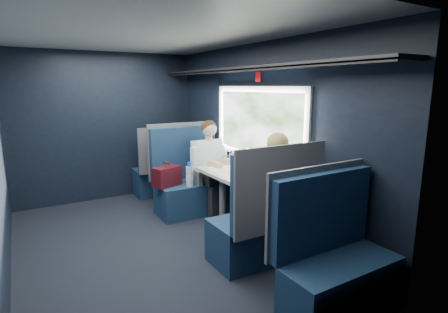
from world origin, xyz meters
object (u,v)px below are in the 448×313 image
seat_row_front (166,170)px  bottle_small (231,159)px  table (233,178)px  seat_bay_near (189,183)px  seat_bay_far (264,223)px  woman (274,186)px  laptop (254,164)px  man (211,163)px  seat_row_back (334,263)px  cup (235,159)px

seat_row_front → bottle_small: bearing=-76.0°
table → bottle_small: bearing=61.7°
seat_row_front → seat_bay_near: bearing=-91.4°
table → seat_bay_near: seat_bay_near is taller
seat_bay_far → seat_bay_near: bearing=90.7°
seat_bay_near → woman: bearing=-80.2°
seat_row_front → laptop: (0.50, -1.80, 0.40)m
seat_bay_near → woman: size_ratio=0.95×
seat_bay_near → seat_bay_far: size_ratio=1.00×
seat_row_front → man: (0.25, -1.10, 0.31)m
table → seat_bay_near: size_ratio=0.79×
woman → bottle_small: size_ratio=6.73×
table → woman: size_ratio=0.76×
bottle_small → table: bearing=-118.3°
bottle_small → seat_row_front: bearing=104.0°
seat_row_back → man: 2.53m
seat_bay_far → bottle_small: size_ratio=6.42×
seat_row_front → seat_row_back: size_ratio=1.00×
cup → seat_bay_near: bearing=139.5°
seat_row_front → woman: woman is taller
seat_bay_far → seat_row_front: size_ratio=1.09×
laptop → cup: 0.44m
laptop → bottle_small: bearing=111.2°
seat_bay_near → laptop: (0.52, -0.87, 0.38)m
man → bottle_small: size_ratio=6.73×
woman → bottle_small: 1.05m
seat_bay_near → seat_row_back: size_ratio=1.09×
seat_bay_near → seat_bay_far: 1.74m
seat_row_back → bottle_small: 2.20m
seat_row_front → seat_row_back: same height
laptop → cup: bearing=92.0°
seat_row_front → woman: 2.54m
cup → seat_bay_far: bearing=-110.1°
seat_row_back → laptop: bearing=74.6°
seat_bay_near → woman: 1.63m
table → man: man is taller
man → bottle_small: man is taller
seat_row_front → woman: size_ratio=0.88×
seat_bay_far → laptop: bearing=60.4°
seat_bay_far → man: 1.62m
seat_row_back → laptop: seat_row_back is taller
seat_bay_near → seat_bay_far: same height
table → woman: 0.71m
laptop → bottle_small: size_ratio=2.06×
table → seat_bay_far: seat_bay_far is taller
seat_bay_far → seat_row_back: 0.92m
seat_row_front → bottle_small: 1.56m
seat_bay_far → bottle_small: 1.33m
laptop → man: bearing=109.3°
seat_bay_near → seat_row_front: seat_bay_near is taller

